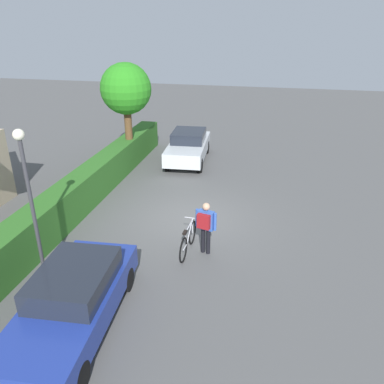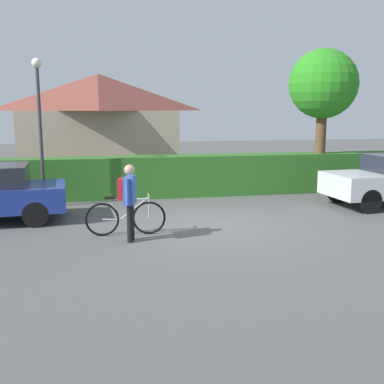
{
  "view_description": "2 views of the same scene",
  "coord_description": "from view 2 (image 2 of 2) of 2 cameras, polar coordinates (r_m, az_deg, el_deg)",
  "views": [
    {
      "loc": [
        -12.02,
        -2.63,
        6.61
      ],
      "look_at": [
        0.08,
        0.02,
        1.04
      ],
      "focal_mm": 36.29,
      "sensor_mm": 36.0,
      "label": 1
    },
    {
      "loc": [
        -2.61,
        -10.8,
        2.86
      ],
      "look_at": [
        -0.47,
        0.11,
        0.87
      ],
      "focal_mm": 43.7,
      "sensor_mm": 36.0,
      "label": 2
    }
  ],
  "objects": [
    {
      "name": "hedge_row",
      "position": [
        15.44,
        -1.28,
        1.98
      ],
      "size": [
        16.61,
        0.9,
        1.33
      ],
      "primitive_type": "cube",
      "color": "#2D6522",
      "rests_on": "ground"
    },
    {
      "name": "house_distant",
      "position": [
        20.87,
        -11.24,
        8.18
      ],
      "size": [
        6.47,
        5.59,
        4.33
      ],
      "color": "tan",
      "rests_on": "ground"
    },
    {
      "name": "ground_plane",
      "position": [
        11.48,
        2.4,
        -4.29
      ],
      "size": [
        60.0,
        60.0,
        0.0
      ],
      "primitive_type": "plane",
      "color": "#515151"
    },
    {
      "name": "person_rider",
      "position": [
        10.13,
        -7.76,
        -0.37
      ],
      "size": [
        0.44,
        0.66,
        1.69
      ],
      "color": "black",
      "rests_on": "ground"
    },
    {
      "name": "bicycle",
      "position": [
        10.76,
        -8.08,
        -3.09
      ],
      "size": [
        1.83,
        0.5,
        0.92
      ],
      "color": "black",
      "rests_on": "ground"
    },
    {
      "name": "street_lamp",
      "position": [
        14.12,
        -18.13,
        9.2
      ],
      "size": [
        0.28,
        0.28,
        4.25
      ],
      "color": "#38383D",
      "rests_on": "ground"
    },
    {
      "name": "tree_kerbside",
      "position": [
        16.7,
        15.72,
        12.39
      ],
      "size": [
        2.31,
        2.31,
        4.84
      ],
      "color": "brown",
      "rests_on": "ground"
    }
  ]
}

